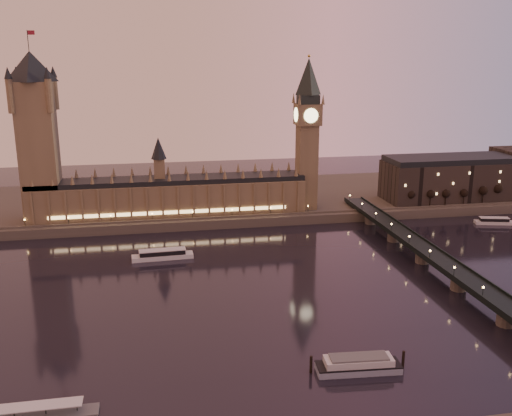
{
  "coord_description": "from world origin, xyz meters",
  "views": [
    {
      "loc": [
        -50.27,
        -252.22,
        109.24
      ],
      "look_at": [
        2.74,
        35.0,
        30.98
      ],
      "focal_mm": 40.0,
      "sensor_mm": 36.0,
      "label": 1
    }
  ],
  "objects": [
    {
      "name": "palace_of_westminster",
      "position": [
        -40.12,
        120.99,
        21.71
      ],
      "size": [
        180.0,
        26.62,
        52.0
      ],
      "color": "brown",
      "rests_on": "ground"
    },
    {
      "name": "cruise_boat_a",
      "position": [
        -47.15,
        50.86,
        2.37
      ],
      "size": [
        33.96,
        8.8,
        5.39
      ],
      "rotation": [
        0.0,
        0.0,
        0.04
      ],
      "color": "silver",
      "rests_on": "ground"
    },
    {
      "name": "victoria_tower",
      "position": [
        -120.0,
        121.0,
        65.79
      ],
      "size": [
        31.68,
        31.68,
        118.0
      ],
      "color": "brown",
      "rests_on": "ground"
    },
    {
      "name": "moored_barge",
      "position": [
        18.68,
        -80.12,
        2.7
      ],
      "size": [
        34.82,
        10.71,
        6.4
      ],
      "rotation": [
        0.0,
        0.0,
        -0.08
      ],
      "color": "#8996AE",
      "rests_on": "ground"
    },
    {
      "name": "bare_tree_0",
      "position": [
        127.8,
        109.0,
        15.05
      ],
      "size": [
        5.97,
        5.97,
        12.13
      ],
      "color": "black",
      "rests_on": "ground"
    },
    {
      "name": "bare_tree_4",
      "position": [
        181.6,
        109.0,
        15.05
      ],
      "size": [
        5.97,
        5.97,
        12.13
      ],
      "color": "black",
      "rests_on": "ground"
    },
    {
      "name": "big_ben",
      "position": [
        53.99,
        120.99,
        63.95
      ],
      "size": [
        17.68,
        17.68,
        104.0
      ],
      "color": "brown",
      "rests_on": "ground"
    },
    {
      "name": "bare_tree_5",
      "position": [
        195.05,
        109.0,
        15.05
      ],
      "size": [
        5.97,
        5.97,
        12.13
      ],
      "color": "black",
      "rests_on": "ground"
    },
    {
      "name": "bare_tree_1",
      "position": [
        141.25,
        109.0,
        15.05
      ],
      "size": [
        5.97,
        5.97,
        12.13
      ],
      "color": "black",
      "rests_on": "ground"
    },
    {
      "name": "ground",
      "position": [
        0.0,
        0.0,
        0.0
      ],
      "size": [
        700.0,
        700.0,
        0.0
      ],
      "primitive_type": "plane",
      "color": "black",
      "rests_on": "ground"
    },
    {
      "name": "pontoon_pier",
      "position": [
        -90.58,
        -87.79,
        1.13
      ],
      "size": [
        39.36,
        6.56,
        10.5
      ],
      "color": "#595B5E",
      "rests_on": "ground"
    },
    {
      "name": "city_block",
      "position": [
        194.94,
        130.93,
        22.24
      ],
      "size": [
        155.0,
        45.0,
        34.0
      ],
      "color": "black",
      "rests_on": "ground"
    },
    {
      "name": "cruise_boat_b",
      "position": [
        173.18,
        79.03,
        2.02
      ],
      "size": [
        25.62,
        12.18,
        4.59
      ],
      "rotation": [
        0.0,
        0.0,
        -0.25
      ],
      "color": "silver",
      "rests_on": "ground"
    },
    {
      "name": "far_embankment",
      "position": [
        30.0,
        165.0,
        3.0
      ],
      "size": [
        560.0,
        130.0,
        6.0
      ],
      "primitive_type": "cube",
      "color": "#423D35",
      "rests_on": "ground"
    },
    {
      "name": "bare_tree_2",
      "position": [
        154.7,
        109.0,
        15.05
      ],
      "size": [
        5.97,
        5.97,
        12.13
      ],
      "color": "black",
      "rests_on": "ground"
    },
    {
      "name": "westminster_bridge",
      "position": [
        91.61,
        0.0,
        5.52
      ],
      "size": [
        13.2,
        260.0,
        15.3
      ],
      "color": "black",
      "rests_on": "ground"
    },
    {
      "name": "bare_tree_3",
      "position": [
        168.15,
        109.0,
        15.05
      ],
      "size": [
        5.97,
        5.97,
        12.13
      ],
      "color": "black",
      "rests_on": "ground"
    }
  ]
}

